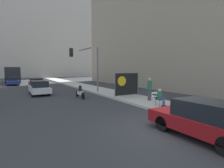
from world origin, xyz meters
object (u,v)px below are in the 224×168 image
object	(u,v)px
jogger_on_sidewalk	(150,89)
car_on_road_distant	(13,81)
motorcycle_on_road	(80,92)
car_on_road_midblock	(36,83)
protest_banner	(127,84)
parked_car_curbside	(205,119)
seated_protester	(160,97)
city_bus_on_road	(13,74)
car_on_road_nearest	(39,88)
traffic_light_pole	(87,61)

from	to	relation	value
jogger_on_sidewalk	car_on_road_distant	size ratio (longest dim) A/B	0.40
motorcycle_on_road	car_on_road_midblock	bearing A→B (deg)	101.37
protest_banner	motorcycle_on_road	xyz separation A→B (m)	(-3.75, 2.02, -0.76)
motorcycle_on_road	protest_banner	bearing A→B (deg)	-28.25
protest_banner	car_on_road_distant	bearing A→B (deg)	114.13
car_on_road_midblock	motorcycle_on_road	xyz separation A→B (m)	(2.39, -11.88, -0.17)
jogger_on_sidewalk	protest_banner	distance (m)	2.76
parked_car_curbside	car_on_road_distant	xyz separation A→B (m)	(-6.33, 29.42, -0.02)
seated_protester	parked_car_curbside	world-z (taller)	parked_car_curbside
car_on_road_distant	city_bus_on_road	distance (m)	7.07
car_on_road_nearest	car_on_road_distant	world-z (taller)	car_on_road_nearest
seated_protester	motorcycle_on_road	xyz separation A→B (m)	(-3.23, 6.73, -0.27)
traffic_light_pole	motorcycle_on_road	xyz separation A→B (m)	(-1.63, -2.25, -2.97)
traffic_light_pole	parked_car_curbside	world-z (taller)	traffic_light_pole
protest_banner	traffic_light_pole	distance (m)	5.25
jogger_on_sidewalk	car_on_road_distant	distance (m)	24.76
car_on_road_midblock	car_on_road_distant	size ratio (longest dim) A/B	0.98
jogger_on_sidewalk	traffic_light_pole	xyz separation A→B (m)	(-2.44, 7.00, 2.40)
protest_banner	city_bus_on_road	distance (m)	28.65
motorcycle_on_road	seated_protester	bearing A→B (deg)	-64.36
traffic_light_pole	car_on_road_midblock	distance (m)	10.80
jogger_on_sidewalk	car_on_road_distant	bearing A→B (deg)	-91.23
city_bus_on_road	parked_car_curbside	bearing A→B (deg)	-80.14
jogger_on_sidewalk	motorcycle_on_road	bearing A→B (deg)	-72.84
motorcycle_on_road	city_bus_on_road	bearing A→B (deg)	101.86
car_on_road_nearest	motorcycle_on_road	size ratio (longest dim) A/B	2.05
parked_car_curbside	motorcycle_on_road	world-z (taller)	parked_car_curbside
city_bus_on_road	motorcycle_on_road	size ratio (longest dim) A/B	5.06
seated_protester	car_on_road_distant	bearing A→B (deg)	121.52
parked_car_curbside	motorcycle_on_road	size ratio (longest dim) A/B	1.94
protest_banner	parked_car_curbside	size ratio (longest dim) A/B	0.61
city_bus_on_road	seated_protester	bearing A→B (deg)	-75.05
traffic_light_pole	city_bus_on_road	xyz separation A→B (m)	(-6.91, 22.92, -1.75)
parked_car_curbside	car_on_road_nearest	world-z (taller)	parked_car_curbside
car_on_road_nearest	motorcycle_on_road	xyz separation A→B (m)	(2.92, -4.39, -0.20)
city_bus_on_road	car_on_road_distant	bearing A→B (deg)	-90.02
protest_banner	car_on_road_distant	xyz separation A→B (m)	(-9.04, 20.19, -0.58)
motorcycle_on_road	car_on_road_nearest	bearing A→B (deg)	123.61
jogger_on_sidewalk	car_on_road_midblock	world-z (taller)	jogger_on_sidewalk
protest_banner	traffic_light_pole	xyz separation A→B (m)	(-2.13, 4.27, 2.21)
seated_protester	city_bus_on_road	xyz separation A→B (m)	(-8.52, 31.89, 0.95)
jogger_on_sidewalk	motorcycle_on_road	distance (m)	6.28
motorcycle_on_road	traffic_light_pole	bearing A→B (deg)	54.13
car_on_road_midblock	car_on_road_distant	bearing A→B (deg)	114.73
car_on_road_midblock	motorcycle_on_road	bearing A→B (deg)	-78.63
protest_banner	parked_car_curbside	xyz separation A→B (m)	(-2.71, -9.23, -0.55)
car_on_road_midblock	traffic_light_pole	bearing A→B (deg)	-67.36
parked_car_curbside	car_on_road_midblock	bearing A→B (deg)	98.44
seated_protester	car_on_road_nearest	world-z (taller)	car_on_road_nearest
car_on_road_distant	motorcycle_on_road	bearing A→B (deg)	-73.77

